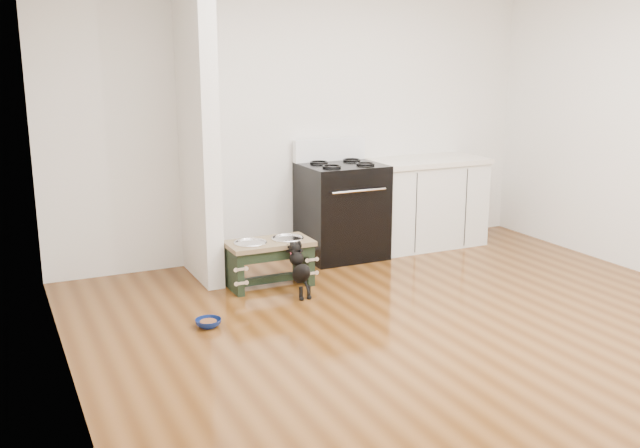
{
  "coord_description": "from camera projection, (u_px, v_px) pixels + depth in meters",
  "views": [
    {
      "loc": [
        -2.86,
        -3.89,
        1.96
      ],
      "look_at": [
        -0.42,
        1.23,
        0.6
      ],
      "focal_mm": 40.0,
      "sensor_mm": 36.0,
      "label": 1
    }
  ],
  "objects": [
    {
      "name": "puppy",
      "position": [
        299.0,
        267.0,
        5.87
      ],
      "size": [
        0.13,
        0.38,
        0.45
      ],
      "color": "black",
      "rests_on": "ground"
    },
    {
      "name": "cabinet_run",
      "position": [
        425.0,
        203.0,
        7.39
      ],
      "size": [
        1.24,
        0.64,
        0.91
      ],
      "color": "silver",
      "rests_on": "ground"
    },
    {
      "name": "dog_feeder",
      "position": [
        270.0,
        254.0,
        6.1
      ],
      "size": [
        0.73,
        0.39,
        0.42
      ],
      "color": "black",
      "rests_on": "ground"
    },
    {
      "name": "oven_range",
      "position": [
        342.0,
        209.0,
        6.96
      ],
      "size": [
        0.76,
        0.69,
        1.14
      ],
      "color": "black",
      "rests_on": "ground"
    },
    {
      "name": "room_shell",
      "position": [
        458.0,
        106.0,
        4.69
      ],
      "size": [
        5.0,
        5.0,
        5.0
      ],
      "color": "silver",
      "rests_on": "ground"
    },
    {
      "name": "partition_wall",
      "position": [
        198.0,
        126.0,
        6.11
      ],
      "size": [
        0.15,
        0.8,
        2.7
      ],
      "primitive_type": "cube",
      "color": "silver",
      "rests_on": "ground"
    },
    {
      "name": "floor_bowl",
      "position": [
        208.0,
        323.0,
        5.23
      ],
      "size": [
        0.25,
        0.25,
        0.06
      ],
      "rotation": [
        0.0,
        0.0,
        -0.41
      ],
      "color": "#0C1C55",
      "rests_on": "ground"
    },
    {
      "name": "ground",
      "position": [
        448.0,
        336.0,
        5.07
      ],
      "size": [
        5.0,
        5.0,
        0.0
      ],
      "primitive_type": "plane",
      "color": "#4B290D",
      "rests_on": "ground"
    }
  ]
}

